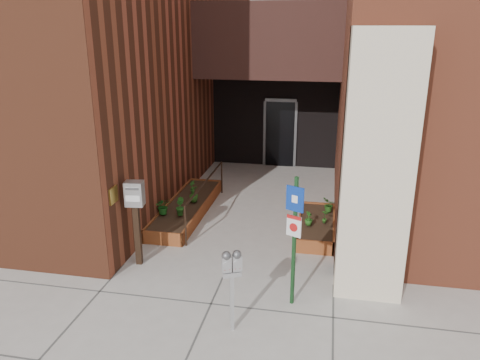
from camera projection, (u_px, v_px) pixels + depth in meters
The scene contains 15 objects.
ground at pixel (224, 274), 8.70m from camera, with size 80.00×80.00×0.00m, color #9E9991.
architecture at pixel (269, 4), 13.58m from camera, with size 20.00×14.60×10.00m.
planter_left at pixel (187, 208), 11.46m from camera, with size 0.90×3.60×0.30m.
planter_right at pixel (316, 227), 10.42m from camera, with size 0.80×2.20×0.30m.
handrail at pixel (206, 187), 11.13m from camera, with size 0.04×3.34×0.90m.
parking_meter at pixel (232, 269), 6.80m from camera, with size 0.31×0.21×1.33m.
sign_post at pixel (294, 228), 7.36m from camera, with size 0.28×0.14×2.22m.
payment_dropbox at pixel (135, 205), 8.71m from camera, with size 0.36×0.29×1.68m.
shrub_left_a at pixel (163, 206), 10.63m from camera, with size 0.35×0.35×0.38m, color #1A5B1A.
shrub_left_b at pixel (180, 206), 10.57m from camera, with size 0.23×0.23×0.41m, color #205718.
shrub_left_c at pixel (194, 194), 11.38m from camera, with size 0.23×0.23×0.40m, color #265819.
shrub_left_d at pixel (192, 187), 11.94m from camera, with size 0.18×0.18×0.34m, color #225C1A.
shrub_right_a at pixel (309, 218), 10.06m from camera, with size 0.17×0.17×0.30m, color #245C1A.
shrub_right_b at pixel (325, 217), 10.15m from camera, with size 0.16×0.16×0.30m, color #285E1B.
shrub_right_c at pixel (329, 205), 10.76m from camera, with size 0.30×0.30×0.33m, color #224F16.
Camera 1 is at (1.76, -7.50, 4.42)m, focal length 35.00 mm.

